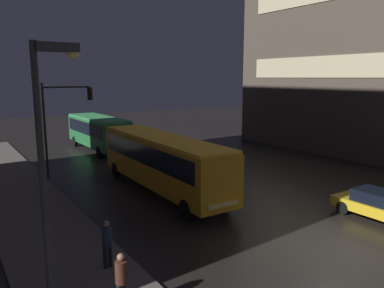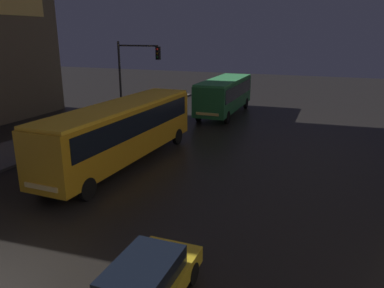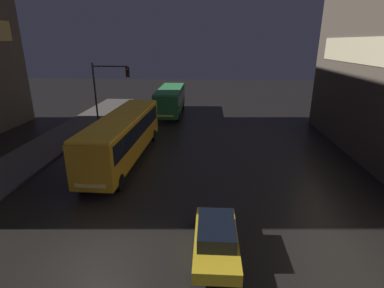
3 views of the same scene
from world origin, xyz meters
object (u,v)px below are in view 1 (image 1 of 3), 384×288
object	(u,v)px
car_taxi	(380,205)
pedestrian_mid	(107,240)
bus_far	(98,130)
bus_near	(162,158)
pedestrian_near	(122,277)
street_lamp_sidewalk	(49,137)
traffic_light_main	(62,113)

from	to	relation	value
car_taxi	pedestrian_mid	xyz separation A→B (m)	(-12.53, 2.60, 0.43)
car_taxi	pedestrian_mid	size ratio (longest dim) A/B	2.50
bus_far	bus_near	bearing A→B (deg)	83.80
car_taxi	pedestrian_near	world-z (taller)	pedestrian_near
street_lamp_sidewalk	pedestrian_mid	bearing A→B (deg)	33.69
bus_near	pedestrian_near	xyz separation A→B (m)	(-6.65, -9.56, -0.91)
pedestrian_mid	traffic_light_main	bearing A→B (deg)	74.98
traffic_light_main	bus_near	bearing A→B (deg)	-64.96
bus_far	traffic_light_main	distance (m)	8.84
bus_far	traffic_light_main	bearing A→B (deg)	53.53
bus_far	pedestrian_near	bearing A→B (deg)	70.86
pedestrian_near	street_lamp_sidewalk	xyz separation A→B (m)	(-1.43, 1.19, 3.96)
car_taxi	pedestrian_near	bearing A→B (deg)	-0.61
pedestrian_mid	traffic_light_main	distance (m)	15.24
bus_near	car_taxi	distance (m)	11.67
pedestrian_mid	street_lamp_sidewalk	distance (m)	4.62
bus_near	pedestrian_mid	bearing A→B (deg)	50.67
bus_near	traffic_light_main	bearing A→B (deg)	-63.40
pedestrian_near	pedestrian_mid	bearing A→B (deg)	132.12
pedestrian_near	traffic_light_main	world-z (taller)	traffic_light_main
car_taxi	bus_near	bearing A→B (deg)	-56.60
pedestrian_mid	pedestrian_near	bearing A→B (deg)	-107.39
bus_near	bus_far	distance (m)	14.61
car_taxi	street_lamp_sidewalk	bearing A→B (deg)	-5.27
car_taxi	pedestrian_mid	bearing A→B (deg)	-11.92
street_lamp_sidewalk	car_taxi	bearing A→B (deg)	-5.05
bus_far	pedestrian_mid	bearing A→B (deg)	70.15
bus_near	traffic_light_main	size ratio (longest dim) A/B	1.91
bus_near	bus_far	world-z (taller)	bus_near
pedestrian_near	traffic_light_main	xyz separation A→B (m)	(3.08, 17.20, 3.15)
bus_near	pedestrian_near	distance (m)	11.68
traffic_light_main	pedestrian_mid	bearing A→B (deg)	-99.82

